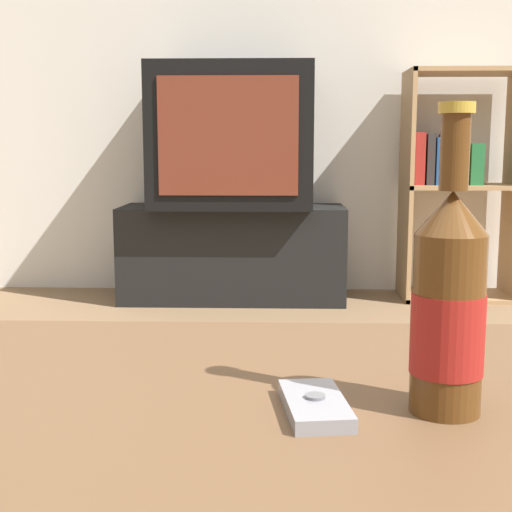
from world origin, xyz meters
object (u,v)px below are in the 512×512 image
(bookshelf, at_px, (454,178))
(beer_bottle, at_px, (448,305))
(cell_phone, at_px, (315,405))
(television, at_px, (232,137))
(tv_stand, at_px, (233,253))

(bookshelf, relative_size, beer_bottle, 3.75)
(beer_bottle, distance_m, cell_phone, 0.15)
(bookshelf, bearing_deg, television, -176.72)
(television, distance_m, cell_phone, 2.69)
(beer_bottle, bearing_deg, television, 97.83)
(tv_stand, distance_m, cell_phone, 2.69)
(beer_bottle, relative_size, cell_phone, 2.41)
(tv_stand, height_order, cell_phone, cell_phone)
(tv_stand, xyz_separation_m, bookshelf, (1.03, 0.06, 0.35))
(tv_stand, relative_size, bookshelf, 0.97)
(tv_stand, relative_size, beer_bottle, 3.65)
(tv_stand, distance_m, television, 0.54)
(beer_bottle, bearing_deg, cell_phone, -177.06)
(tv_stand, bearing_deg, bookshelf, 3.07)
(television, bearing_deg, cell_phone, -84.76)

